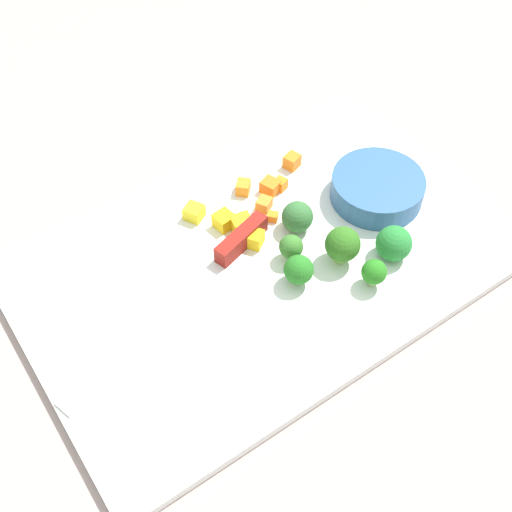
# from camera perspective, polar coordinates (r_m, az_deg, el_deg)

# --- Properties ---
(ground_plane) EXTENTS (4.00, 4.00, 0.00)m
(ground_plane) POSITION_cam_1_polar(r_m,az_deg,el_deg) (0.71, 0.00, -1.11)
(ground_plane) COLOR gray
(cutting_board) EXTENTS (0.50, 0.33, 0.01)m
(cutting_board) POSITION_cam_1_polar(r_m,az_deg,el_deg) (0.71, 0.00, -0.81)
(cutting_board) COLOR white
(cutting_board) RESTS_ON ground_plane
(prep_bowl) EXTENTS (0.11, 0.11, 0.03)m
(prep_bowl) POSITION_cam_1_polar(r_m,az_deg,el_deg) (0.77, 10.47, 5.99)
(prep_bowl) COLOR #2E598C
(prep_bowl) RESTS_ON cutting_board
(chef_knife) EXTENTS (0.28, 0.10, 0.02)m
(chef_knife) POSITION_cam_1_polar(r_m,az_deg,el_deg) (0.69, -3.96, -1.07)
(chef_knife) COLOR silver
(chef_knife) RESTS_ON cutting_board
(carrot_dice_0) EXTENTS (0.02, 0.02, 0.02)m
(carrot_dice_0) POSITION_cam_1_polar(r_m,az_deg,el_deg) (0.77, -1.13, 6.05)
(carrot_dice_0) COLOR orange
(carrot_dice_0) RESTS_ON cutting_board
(carrot_dice_1) EXTENTS (0.02, 0.02, 0.01)m
(carrot_dice_1) POSITION_cam_1_polar(r_m,az_deg,el_deg) (0.75, 0.71, 4.57)
(carrot_dice_1) COLOR orange
(carrot_dice_1) RESTS_ON cutting_board
(carrot_dice_2) EXTENTS (0.02, 0.03, 0.02)m
(carrot_dice_2) POSITION_cam_1_polar(r_m,az_deg,el_deg) (0.77, 1.28, 6.13)
(carrot_dice_2) COLOR orange
(carrot_dice_2) RESTS_ON cutting_board
(carrot_dice_3) EXTENTS (0.02, 0.02, 0.02)m
(carrot_dice_3) POSITION_cam_1_polar(r_m,az_deg,el_deg) (0.80, 3.17, 8.31)
(carrot_dice_3) COLOR orange
(carrot_dice_3) RESTS_ON cutting_board
(carrot_dice_4) EXTENTS (0.02, 0.02, 0.01)m
(carrot_dice_4) POSITION_cam_1_polar(r_m,az_deg,el_deg) (0.77, 2.16, 6.32)
(carrot_dice_4) COLOR orange
(carrot_dice_4) RESTS_ON cutting_board
(carrot_dice_5) EXTENTS (0.02, 0.02, 0.01)m
(carrot_dice_5) POSITION_cam_1_polar(r_m,az_deg,el_deg) (0.74, 1.47, 3.47)
(carrot_dice_5) COLOR orange
(carrot_dice_5) RESTS_ON cutting_board
(carrot_dice_6) EXTENTS (0.02, 0.02, 0.01)m
(carrot_dice_6) POSITION_cam_1_polar(r_m,az_deg,el_deg) (0.73, 4.03, 3.01)
(carrot_dice_6) COLOR orange
(carrot_dice_6) RESTS_ON cutting_board
(pepper_dice_0) EXTENTS (0.02, 0.02, 0.02)m
(pepper_dice_0) POSITION_cam_1_polar(r_m,az_deg,el_deg) (0.73, -2.62, 3.23)
(pepper_dice_0) COLOR yellow
(pepper_dice_0) RESTS_ON cutting_board
(pepper_dice_1) EXTENTS (0.03, 0.03, 0.02)m
(pepper_dice_1) POSITION_cam_1_polar(r_m,az_deg,el_deg) (0.71, -0.15, 1.52)
(pepper_dice_1) COLOR yellow
(pepper_dice_1) RESTS_ON cutting_board
(pepper_dice_2) EXTENTS (0.03, 0.03, 0.02)m
(pepper_dice_2) POSITION_cam_1_polar(r_m,az_deg,el_deg) (0.74, -5.46, 3.84)
(pepper_dice_2) COLOR yellow
(pepper_dice_2) RESTS_ON cutting_board
(pepper_dice_3) EXTENTS (0.03, 0.02, 0.02)m
(pepper_dice_3) POSITION_cam_1_polar(r_m,az_deg,el_deg) (0.72, -1.27, 2.80)
(pepper_dice_3) COLOR yellow
(pepper_dice_3) RESTS_ON cutting_board
(broccoli_floret_0) EXTENTS (0.04, 0.04, 0.04)m
(broccoli_floret_0) POSITION_cam_1_polar(r_m,az_deg,el_deg) (0.71, 12.00, 1.06)
(broccoli_floret_0) COLOR #89B166
(broccoli_floret_0) RESTS_ON cutting_board
(broccoli_floret_1) EXTENTS (0.03, 0.03, 0.03)m
(broccoli_floret_1) POSITION_cam_1_polar(r_m,az_deg,el_deg) (0.69, 3.10, 0.78)
(broccoli_floret_1) COLOR #8BB66B
(broccoli_floret_1) RESTS_ON cutting_board
(broccoli_floret_2) EXTENTS (0.04, 0.04, 0.04)m
(broccoli_floret_2) POSITION_cam_1_polar(r_m,az_deg,el_deg) (0.72, 3.65, 3.43)
(broccoli_floret_2) COLOR #87AD65
(broccoli_floret_2) RESTS_ON cutting_board
(broccoli_floret_3) EXTENTS (0.03, 0.03, 0.03)m
(broccoli_floret_3) POSITION_cam_1_polar(r_m,az_deg,el_deg) (0.68, 10.32, -1.43)
(broccoli_floret_3) COLOR #8FAB6C
(broccoli_floret_3) RESTS_ON cutting_board
(broccoli_floret_4) EXTENTS (0.03, 0.03, 0.04)m
(broccoli_floret_4) POSITION_cam_1_polar(r_m,az_deg,el_deg) (0.67, 3.76, -1.24)
(broccoli_floret_4) COLOR #8EB36D
(broccoli_floret_4) RESTS_ON cutting_board
(broccoli_floret_5) EXTENTS (0.04, 0.04, 0.05)m
(broccoli_floret_5) POSITION_cam_1_polar(r_m,az_deg,el_deg) (0.69, 7.61, 0.99)
(broccoli_floret_5) COLOR #98C05D
(broccoli_floret_5) RESTS_ON cutting_board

